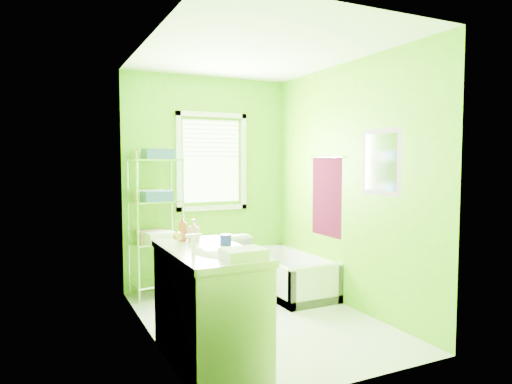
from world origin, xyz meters
name	(u,v)px	position (x,y,z in m)	size (l,w,h in m)	color
ground	(258,319)	(0.00, 0.00, 0.00)	(2.90, 2.90, 0.00)	silver
room_envelope	(258,162)	(0.00, 0.00, 1.55)	(2.14, 2.94, 2.62)	#57AB08
window	(212,156)	(0.05, 1.42, 1.61)	(0.92, 0.05, 1.22)	white
door	(185,244)	(-1.04, -1.00, 1.00)	(0.09, 0.80, 2.00)	white
right_wall_decor	(347,183)	(1.04, -0.02, 1.32)	(0.04, 1.48, 1.17)	#43071B
bathtub	(287,280)	(0.72, 0.70, 0.15)	(0.66, 1.42, 0.46)	white
toilet	(225,261)	(0.10, 1.11, 0.35)	(0.39, 0.69, 0.70)	white
vanity	(209,302)	(-0.76, -0.69, 0.47)	(0.60, 1.18, 1.10)	silver
wire_shelf_unit	(156,207)	(-0.71, 1.21, 1.04)	(0.61, 0.49, 1.69)	silver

